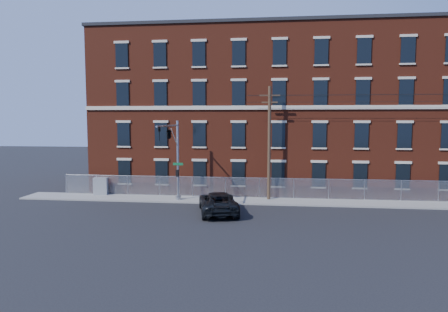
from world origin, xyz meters
TOP-DOWN VIEW (x-y plane):
  - ground at (0.00, 0.00)m, footprint 140.00×140.00m
  - sidewalk at (12.00, 5.00)m, footprint 65.00×3.00m
  - mill_building at (12.00, 13.93)m, footprint 55.30×14.32m
  - chain_link_fence at (12.00, 6.30)m, footprint 59.06×0.06m
  - traffic_signal_mast at (-6.00, 2.18)m, footprint 0.90×6.75m
  - utility_pole_near at (2.00, 5.60)m, footprint 1.80×0.28m
  - pickup_truck at (-1.87, 0.33)m, footprint 3.98×6.42m
  - utility_cabinet at (-13.84, 6.00)m, footprint 1.35×0.78m

SIDE VIEW (x-z plane):
  - ground at x=0.00m, z-range 0.00..0.00m
  - sidewalk at x=12.00m, z-range 0.00..0.12m
  - pickup_truck at x=-1.87m, z-range 0.00..1.66m
  - utility_cabinet at x=-13.84m, z-range 0.12..1.73m
  - chain_link_fence at x=12.00m, z-range 0.13..1.98m
  - utility_pole_near at x=2.00m, z-range 0.34..10.34m
  - traffic_signal_mast at x=-6.00m, z-range 1.89..8.89m
  - mill_building at x=12.00m, z-range 0.00..16.30m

